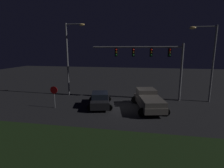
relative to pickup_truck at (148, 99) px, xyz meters
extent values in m
plane|color=black|center=(-2.68, 0.25, -1.00)|extent=(80.00, 80.00, 0.00)
cube|color=black|center=(-2.68, -8.20, -0.95)|extent=(26.17, 5.32, 0.10)
cube|color=#514C47|center=(0.04, -0.17, -0.32)|extent=(3.13, 5.71, 0.55)
cube|color=#514C47|center=(-0.22, 0.99, 0.38)|extent=(2.21, 2.26, 0.85)
cube|color=black|center=(-0.22, 0.99, 0.50)|extent=(2.05, 1.87, 0.51)
cube|color=#514C47|center=(0.27, -1.22, 0.18)|extent=(2.54, 3.37, 0.45)
cylinder|color=black|center=(-1.39, 1.50, -0.60)|extent=(0.80, 0.22, 0.80)
cylinder|color=black|center=(0.62, 1.95, -0.60)|extent=(0.80, 0.22, 0.80)
cylinder|color=black|center=(-0.54, -2.29, -0.60)|extent=(0.80, 0.22, 0.80)
cylinder|color=black|center=(1.47, -1.84, -0.60)|extent=(0.80, 0.22, 0.80)
cube|color=black|center=(-4.93, -0.04, -0.39)|extent=(2.77, 4.70, 0.70)
cube|color=black|center=(-4.87, -0.29, 0.24)|extent=(2.02, 2.32, 0.55)
cylinder|color=black|center=(-6.17, 1.20, -0.68)|extent=(0.64, 0.22, 0.64)
cylinder|color=black|center=(-4.38, 1.63, -0.68)|extent=(0.64, 0.22, 0.64)
cylinder|color=black|center=(-5.48, -1.71, -0.68)|extent=(0.64, 0.22, 0.64)
cylinder|color=black|center=(-3.69, -1.29, -0.68)|extent=(0.64, 0.22, 0.64)
cylinder|color=slate|center=(3.61, 3.50, 2.25)|extent=(0.24, 0.24, 6.50)
cylinder|color=slate|center=(-1.49, 3.50, 5.10)|extent=(10.20, 0.18, 0.18)
cube|color=black|center=(2.21, 3.50, 4.50)|extent=(0.32, 0.44, 0.95)
sphere|color=red|center=(2.21, 3.27, 4.80)|extent=(0.22, 0.22, 0.22)
sphere|color=#59380A|center=(2.21, 3.27, 4.50)|extent=(0.22, 0.22, 0.22)
sphere|color=#0C4719|center=(2.21, 3.27, 4.20)|extent=(0.22, 0.22, 0.22)
cube|color=black|center=(0.21, 3.50, 4.50)|extent=(0.32, 0.44, 0.95)
sphere|color=red|center=(0.21, 3.27, 4.80)|extent=(0.22, 0.22, 0.22)
sphere|color=#59380A|center=(0.21, 3.27, 4.50)|extent=(0.22, 0.22, 0.22)
sphere|color=#0C4719|center=(0.21, 3.27, 4.20)|extent=(0.22, 0.22, 0.22)
cube|color=black|center=(-1.79, 3.50, 4.50)|extent=(0.32, 0.44, 0.95)
sphere|color=red|center=(-1.79, 3.27, 4.80)|extent=(0.22, 0.22, 0.22)
sphere|color=#59380A|center=(-1.79, 3.27, 4.50)|extent=(0.22, 0.22, 0.22)
sphere|color=#0C4719|center=(-1.79, 3.27, 4.20)|extent=(0.22, 0.22, 0.22)
cube|color=black|center=(-3.79, 3.50, 4.50)|extent=(0.32, 0.44, 0.95)
sphere|color=red|center=(-3.79, 3.27, 4.80)|extent=(0.22, 0.22, 0.22)
sphere|color=#59380A|center=(-3.79, 3.27, 4.50)|extent=(0.22, 0.22, 0.22)
sphere|color=#0C4719|center=(-3.79, 3.27, 4.20)|extent=(0.22, 0.22, 0.22)
cylinder|color=slate|center=(-10.05, 3.72, 3.49)|extent=(0.20, 0.20, 8.98)
cylinder|color=slate|center=(-9.02, 3.72, 7.83)|extent=(2.05, 0.12, 0.12)
ellipsoid|color=#F9CC72|center=(-8.00, 3.72, 7.73)|extent=(0.70, 0.44, 0.30)
cylinder|color=slate|center=(6.86, 3.63, 3.18)|extent=(0.20, 0.20, 8.36)
cylinder|color=slate|center=(5.67, 3.63, 7.21)|extent=(2.38, 0.12, 0.12)
ellipsoid|color=#F9CC72|center=(4.48, 3.63, 7.11)|extent=(0.70, 0.44, 0.30)
cylinder|color=slate|center=(-9.31, -1.44, 0.10)|extent=(0.07, 0.07, 2.20)
cylinder|color=#B20C0F|center=(-9.31, -1.47, 0.85)|extent=(0.76, 0.03, 0.76)
camera|label=1|loc=(-0.58, -17.16, 4.82)|focal=28.10mm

